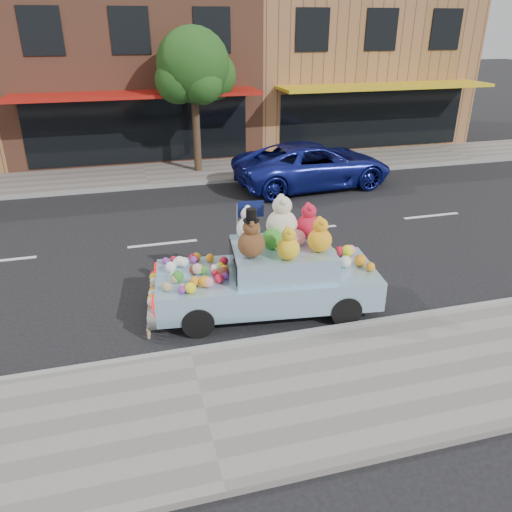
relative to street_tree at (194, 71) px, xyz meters
name	(u,v)px	position (x,y,z in m)	size (l,w,h in m)	color
ground	(163,244)	(-2.03, -6.55, -3.69)	(120.00, 120.00, 0.00)	black
near_sidewalk	(205,411)	(-2.03, -13.05, -3.63)	(60.00, 3.00, 0.12)	gray
far_sidewalk	(146,175)	(-2.03, -0.05, -3.63)	(60.00, 3.00, 0.12)	gray
near_kerb	(190,352)	(-2.03, -11.55, -3.63)	(60.00, 0.12, 0.13)	gray
far_kerb	(149,187)	(-2.03, -1.55, -3.63)	(60.00, 0.12, 0.13)	gray
storefront_mid	(130,63)	(-2.03, 5.42, -0.05)	(10.00, 9.80, 7.30)	brown
storefront_right	(339,59)	(7.97, 5.42, -0.05)	(10.00, 9.80, 7.30)	#9B6741
street_tree	(194,71)	(0.00, 0.00, 0.00)	(3.00, 2.70, 5.22)	#38281C
car_blue	(313,165)	(3.60, -2.79, -2.93)	(2.55, 5.52, 1.53)	navy
art_car	(269,272)	(-0.26, -10.37, -2.88)	(4.66, 2.26, 2.28)	black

